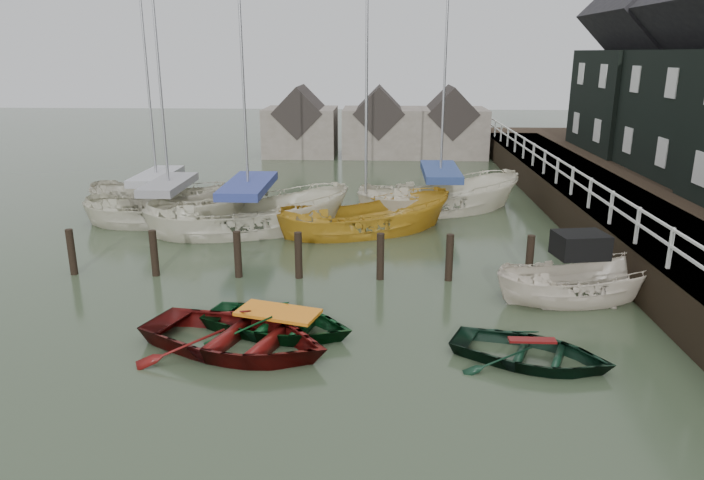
# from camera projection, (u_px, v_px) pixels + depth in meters

# --- Properties ---
(ground) EXTENTS (120.00, 120.00, 0.00)m
(ground) POSITION_uv_depth(u_px,v_px,m) (331.00, 320.00, 15.63)
(ground) COLOR #2D3A25
(ground) RESTS_ON ground
(pier) EXTENTS (3.04, 32.00, 2.70)m
(pier) POSITION_uv_depth(u_px,v_px,m) (592.00, 204.00, 24.57)
(pier) COLOR black
(pier) RESTS_ON ground
(mooring_pilings) EXTENTS (13.72, 0.22, 1.80)m
(mooring_pilings) POSITION_uv_depth(u_px,v_px,m) (302.00, 262.00, 18.41)
(mooring_pilings) COLOR black
(mooring_pilings) RESTS_ON ground
(far_sheds) EXTENTS (14.00, 4.08, 4.39)m
(far_sheds) POSITION_uv_depth(u_px,v_px,m) (376.00, 126.00, 39.93)
(far_sheds) COLOR #665B51
(far_sheds) RESTS_ON ground
(rowboat_red) EXTENTS (5.27, 4.49, 0.92)m
(rowboat_red) POSITION_uv_depth(u_px,v_px,m) (237.00, 350.00, 14.06)
(rowboat_red) COLOR #500D0B
(rowboat_red) RESTS_ON ground
(rowboat_green) EXTENTS (4.31, 3.60, 0.77)m
(rowboat_green) POSITION_uv_depth(u_px,v_px,m) (279.00, 332.00, 14.95)
(rowboat_green) COLOR black
(rowboat_green) RESTS_ON ground
(rowboat_dkgreen) EXTENTS (4.08, 3.56, 0.71)m
(rowboat_dkgreen) POSITION_uv_depth(u_px,v_px,m) (530.00, 362.00, 13.54)
(rowboat_dkgreen) COLOR black
(rowboat_dkgreen) RESTS_ON ground
(motorboat) EXTENTS (4.77, 2.43, 2.71)m
(motorboat) POSITION_uv_depth(u_px,v_px,m) (577.00, 298.00, 16.83)
(motorboat) COLOR beige
(motorboat) RESTS_ON ground
(sailboat_a) EXTENTS (6.86, 3.45, 10.80)m
(sailboat_a) POSITION_uv_depth(u_px,v_px,m) (172.00, 221.00, 24.56)
(sailboat_a) COLOR beige
(sailboat_a) RESTS_ON ground
(sailboat_b) EXTENTS (8.06, 5.03, 13.06)m
(sailboat_b) POSITION_uv_depth(u_px,v_px,m) (250.00, 229.00, 23.39)
(sailboat_b) COLOR beige
(sailboat_b) RESTS_ON ground
(sailboat_c) EXTENTS (7.17, 4.80, 11.61)m
(sailboat_c) POSITION_uv_depth(u_px,v_px,m) (366.00, 231.00, 23.33)
(sailboat_c) COLOR #B68622
(sailboat_c) RESTS_ON ground
(sailboat_d) EXTENTS (7.76, 5.03, 11.69)m
(sailboat_d) POSITION_uv_depth(u_px,v_px,m) (439.00, 209.00, 26.37)
(sailboat_d) COLOR beige
(sailboat_d) RESTS_ON ground
(sailboat_e) EXTENTS (6.84, 3.90, 10.80)m
(sailboat_e) POSITION_uv_depth(u_px,v_px,m) (159.00, 210.00, 26.25)
(sailboat_e) COLOR #BAB49F
(sailboat_e) RESTS_ON ground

